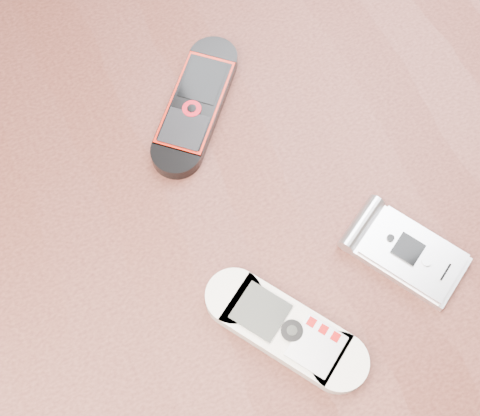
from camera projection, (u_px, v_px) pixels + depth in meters
name	position (u px, v px, depth m)	size (l,w,h in m)	color
ground	(238.00, 364.00, 1.29)	(4.00, 4.00, 0.00)	#472B19
table	(236.00, 254.00, 0.69)	(1.20, 0.80, 0.75)	black
nokia_white	(285.00, 329.00, 0.55)	(0.05, 0.15, 0.02)	silver
nokia_black_red	(196.00, 105.00, 0.63)	(0.05, 0.16, 0.02)	black
motorola_razr	(409.00, 254.00, 0.57)	(0.06, 0.11, 0.02)	silver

